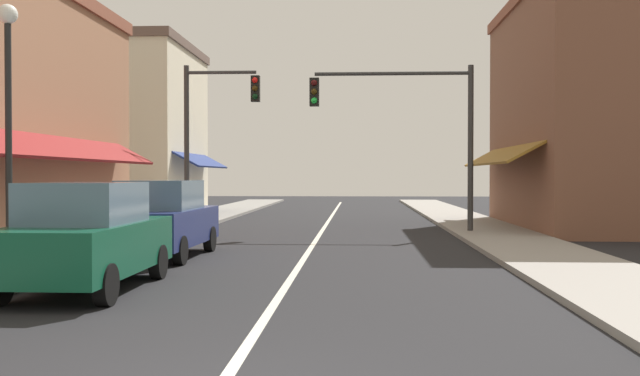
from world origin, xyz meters
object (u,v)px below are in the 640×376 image
at_px(parked_car_nearest_left, 87,237).
at_px(traffic_signal_mast_arm, 412,118).
at_px(traffic_signal_left_corner, 210,122).
at_px(street_lamp_left_near, 8,95).
at_px(parked_car_second_left, 162,219).

xyz_separation_m(parked_car_nearest_left, traffic_signal_mast_arm, (6.14, 11.50, 2.83)).
height_order(traffic_signal_left_corner, street_lamp_left_near, traffic_signal_left_corner).
distance_m(parked_car_second_left, traffic_signal_mast_arm, 9.64).
height_order(parked_car_second_left, traffic_signal_mast_arm, traffic_signal_mast_arm).
bearing_deg(traffic_signal_mast_arm, parked_car_nearest_left, -118.11).
bearing_deg(parked_car_second_left, parked_car_nearest_left, -87.84).
bearing_deg(parked_car_second_left, traffic_signal_left_corner, 95.84).
height_order(traffic_signal_mast_arm, street_lamp_left_near, traffic_signal_mast_arm).
height_order(parked_car_nearest_left, traffic_signal_mast_arm, traffic_signal_mast_arm).
height_order(traffic_signal_mast_arm, traffic_signal_left_corner, traffic_signal_left_corner).
xyz_separation_m(parked_car_nearest_left, traffic_signal_left_corner, (-0.76, 13.30, 2.86)).
height_order(parked_car_nearest_left, street_lamp_left_near, street_lamp_left_near).
distance_m(parked_car_nearest_left, street_lamp_left_near, 3.42).
relative_size(parked_car_second_left, traffic_signal_mast_arm, 0.77).
relative_size(traffic_signal_mast_arm, street_lamp_left_near, 1.08).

